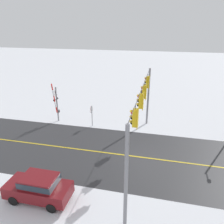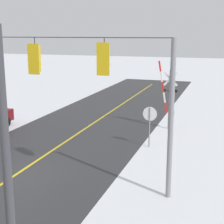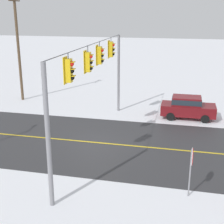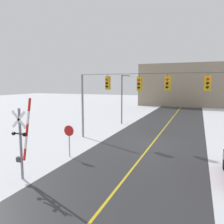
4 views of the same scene
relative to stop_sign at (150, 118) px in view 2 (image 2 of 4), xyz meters
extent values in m
plane|color=white|center=(4.96, 5.76, -1.71)|extent=(160.00, 160.00, 0.00)
cylinder|color=gray|center=(-2.04, 5.76, 1.39)|extent=(0.20, 0.20, 6.20)
cylinder|color=#38383D|center=(4.96, 5.76, 4.49)|extent=(14.00, 0.04, 0.04)
cylinder|color=#38383D|center=(0.62, 5.76, 4.35)|extent=(0.04, 0.04, 0.27)
cube|color=gold|center=(0.62, 5.76, 3.68)|extent=(0.34, 0.28, 1.08)
cube|color=gold|center=(0.62, 5.92, 3.68)|extent=(0.52, 0.03, 1.26)
sphere|color=red|center=(0.62, 5.61, 4.00)|extent=(0.24, 0.24, 0.24)
cube|color=gold|center=(0.62, 5.54, 4.08)|extent=(0.26, 0.16, 0.03)
sphere|color=black|center=(0.62, 5.61, 3.68)|extent=(0.24, 0.24, 0.24)
cube|color=gold|center=(0.62, 5.54, 3.76)|extent=(0.26, 0.16, 0.03)
sphere|color=black|center=(0.62, 5.61, 3.36)|extent=(0.24, 0.24, 0.24)
cube|color=gold|center=(0.62, 5.54, 3.44)|extent=(0.26, 0.16, 0.03)
cylinder|color=#38383D|center=(3.67, 5.76, 4.32)|extent=(0.04, 0.04, 0.34)
cube|color=gold|center=(3.67, 5.76, 3.61)|extent=(0.34, 0.28, 1.08)
cube|color=gold|center=(3.67, 5.92, 3.61)|extent=(0.52, 0.03, 1.26)
sphere|color=red|center=(3.67, 5.61, 3.93)|extent=(0.24, 0.24, 0.24)
cube|color=gold|center=(3.67, 5.54, 4.01)|extent=(0.26, 0.16, 0.03)
sphere|color=black|center=(3.67, 5.61, 3.61)|extent=(0.24, 0.24, 0.24)
cube|color=gold|center=(3.67, 5.54, 3.69)|extent=(0.26, 0.16, 0.03)
sphere|color=black|center=(3.67, 5.61, 3.29)|extent=(0.24, 0.24, 0.24)
cube|color=gold|center=(3.67, 5.54, 3.37)|extent=(0.26, 0.16, 0.03)
cylinder|color=gray|center=(0.00, 0.02, -0.56)|extent=(0.07, 0.07, 2.30)
cylinder|color=#B71414|center=(0.00, -0.02, 0.24)|extent=(0.76, 0.03, 0.76)
cylinder|color=white|center=(0.00, 0.00, 0.24)|extent=(0.80, 0.02, 0.80)
cylinder|color=gray|center=(-0.43, -4.21, 0.29)|extent=(0.14, 0.14, 4.00)
cube|color=white|center=(-0.43, -4.26, 1.69)|extent=(0.98, 0.04, 0.98)
cube|color=white|center=(-0.43, -4.26, 1.69)|extent=(0.98, 0.04, 0.98)
cube|color=#38383D|center=(-0.43, -4.25, 0.89)|extent=(0.80, 0.06, 0.08)
sphere|color=black|center=(-0.81, -4.31, 0.89)|extent=(0.22, 0.22, 0.22)
sphere|color=black|center=(-0.05, -4.31, 0.89)|extent=(0.22, 0.22, 0.22)
cube|color=red|center=(-0.19, -4.21, -0.27)|extent=(0.22, 0.08, 0.71)
cube|color=white|center=(-0.07, -4.21, 0.43)|extent=(0.22, 0.08, 0.71)
cube|color=red|center=(0.06, -4.21, 1.13)|extent=(0.22, 0.08, 0.71)
cube|color=white|center=(0.18, -4.21, 1.82)|extent=(0.22, 0.08, 0.71)
cube|color=red|center=(0.30, -4.21, 2.52)|extent=(0.22, 0.08, 0.71)
cube|color=#38383D|center=(-0.61, -4.21, -0.61)|extent=(0.28, 0.20, 0.28)
sphere|color=#EFEACC|center=(10.59, -1.96, -0.94)|extent=(0.16, 0.16, 0.16)
cylinder|color=black|center=(10.36, -1.16, -1.39)|extent=(0.22, 0.64, 0.64)
camera|label=1|loc=(20.84, 7.12, 8.65)|focal=35.32mm
camera|label=2|loc=(-3.91, 18.38, 4.66)|focal=54.99mm
camera|label=3|loc=(-13.20, 0.56, 6.34)|focal=51.54mm
camera|label=4|loc=(8.65, -13.48, 3.63)|focal=35.51mm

